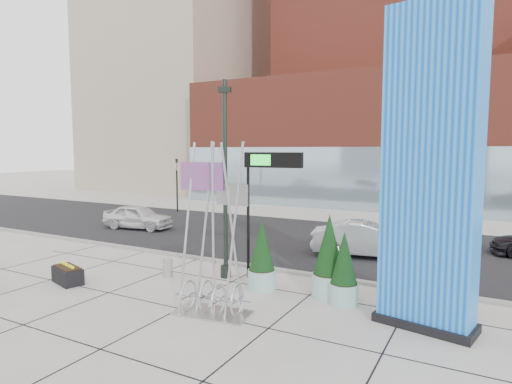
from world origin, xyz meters
The scene contains 18 objects.
ground centered at (0.00, 0.00, 0.00)m, with size 160.00×160.00×0.00m, color #9E9991.
street_asphalt centered at (0.00, 10.00, 0.01)m, with size 80.00×12.00×0.02m, color black.
curb_edge centered at (0.00, 4.00, 0.06)m, with size 80.00×0.30×0.12m, color gray.
tower_podium centered at (1.00, 27.00, 5.50)m, with size 34.00×10.00×11.00m, color brown.
tower_glass_front centered at (1.00, 22.20, 2.50)m, with size 34.00×0.60×5.00m, color #8CA5B2.
building_beige_left centered at (-26.00, 34.00, 17.00)m, with size 18.00×20.00×34.00m, color gray.
blue_pylon centered at (7.67, 1.13, 4.11)m, with size 2.73×1.63×8.51m.
lamp_post centered at (0.50, 2.37, 2.99)m, with size 0.50×0.40×7.29m.
public_art_sculpture centered at (2.12, -0.87, 1.32)m, with size 2.32×1.35×5.02m.
concrete_bollard centered at (-1.50, 1.43, 0.35)m, with size 0.36×0.36×0.70m, color gray.
overhead_street_sign centered at (2.02, 2.80, 4.02)m, with size 2.21×0.36×4.68m.
round_planter_east centered at (4.60, 2.13, 1.30)m, with size 1.10×1.10×2.74m.
round_planter_mid centered at (5.20, 1.80, 1.08)m, with size 0.92×0.92×2.29m.
round_planter_west centered at (2.32, 1.80, 1.15)m, with size 0.97×0.97×2.42m.
box_planter_north centered at (-4.10, -0.95, 0.33)m, with size 1.46×1.01×0.73m.
car_white_west centered at (-9.52, 8.20, 0.73)m, with size 1.72×4.27×1.45m, color white.
car_silver_mid centered at (4.32, 7.97, 0.78)m, with size 1.65×4.73×1.56m, color #B4B6BC.
traffic_signal centered at (-12.00, 15.00, 2.30)m, with size 0.15×0.18×4.10m.
Camera 1 is at (8.98, -10.85, 4.77)m, focal length 30.00 mm.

